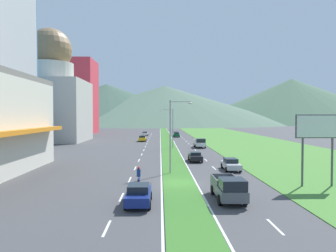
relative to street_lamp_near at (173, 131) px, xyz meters
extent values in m
plane|color=#424244|center=(0.40, -5.44, -4.95)|extent=(600.00, 600.00, 0.00)
cube|color=#387028|center=(0.40, 54.56, -4.92)|extent=(3.20, 240.00, 0.06)
cube|color=#477F33|center=(21.00, 54.56, -4.92)|extent=(24.00, 240.00, 0.06)
cube|color=silver|center=(-4.70, -18.13, -4.94)|extent=(0.16, 2.80, 0.01)
cube|color=silver|center=(-4.70, -10.83, -4.94)|extent=(0.16, 2.80, 0.01)
cube|color=silver|center=(-4.70, -3.52, -4.94)|extent=(0.16, 2.80, 0.01)
cube|color=silver|center=(-4.70, 3.79, -4.94)|extent=(0.16, 2.80, 0.01)
cube|color=silver|center=(-4.70, 11.09, -4.94)|extent=(0.16, 2.80, 0.01)
cube|color=silver|center=(-4.70, 18.40, -4.94)|extent=(0.16, 2.80, 0.01)
cube|color=silver|center=(-4.70, 25.70, -4.94)|extent=(0.16, 2.80, 0.01)
cube|color=silver|center=(-4.70, 33.01, -4.94)|extent=(0.16, 2.80, 0.01)
cube|color=silver|center=(-4.70, 40.32, -4.94)|extent=(0.16, 2.80, 0.01)
cube|color=silver|center=(-4.70, 47.62, -4.94)|extent=(0.16, 2.80, 0.01)
cube|color=silver|center=(-4.70, 54.93, -4.94)|extent=(0.16, 2.80, 0.01)
cube|color=silver|center=(-4.70, 62.24, -4.94)|extent=(0.16, 2.80, 0.01)
cube|color=silver|center=(-4.70, 69.54, -4.94)|extent=(0.16, 2.80, 0.01)
cube|color=silver|center=(-4.70, 76.85, -4.94)|extent=(0.16, 2.80, 0.01)
cube|color=silver|center=(-4.70, 84.15, -4.94)|extent=(0.16, 2.80, 0.01)
cube|color=silver|center=(5.50, -18.13, -4.94)|extent=(0.16, 2.80, 0.01)
cube|color=silver|center=(5.50, -10.83, -4.94)|extent=(0.16, 2.80, 0.01)
cube|color=silver|center=(5.50, -3.52, -4.94)|extent=(0.16, 2.80, 0.01)
cube|color=silver|center=(5.50, 3.79, -4.94)|extent=(0.16, 2.80, 0.01)
cube|color=silver|center=(5.50, 11.09, -4.94)|extent=(0.16, 2.80, 0.01)
cube|color=silver|center=(5.50, 18.40, -4.94)|extent=(0.16, 2.80, 0.01)
cube|color=silver|center=(5.50, 25.70, -4.94)|extent=(0.16, 2.80, 0.01)
cube|color=silver|center=(5.50, 33.01, -4.94)|extent=(0.16, 2.80, 0.01)
cube|color=silver|center=(5.50, 40.32, -4.94)|extent=(0.16, 2.80, 0.01)
cube|color=silver|center=(5.50, 47.62, -4.94)|extent=(0.16, 2.80, 0.01)
cube|color=silver|center=(5.50, 54.93, -4.94)|extent=(0.16, 2.80, 0.01)
cube|color=silver|center=(5.50, 62.24, -4.94)|extent=(0.16, 2.80, 0.01)
cube|color=silver|center=(5.50, 69.54, -4.94)|extent=(0.16, 2.80, 0.01)
cube|color=silver|center=(5.50, 76.85, -4.94)|extent=(0.16, 2.80, 0.01)
cube|color=silver|center=(5.50, 84.15, -4.94)|extent=(0.16, 2.80, 0.01)
cube|color=silver|center=(-1.35, 54.56, -4.94)|extent=(0.16, 240.00, 0.01)
cube|color=silver|center=(2.15, 54.56, -4.94)|extent=(0.16, 240.00, 0.01)
cube|color=orange|center=(-17.10, -3.45, 0.06)|extent=(2.82, 25.47, 0.60)
cube|color=#B7B2A8|center=(-30.78, 48.80, 3.15)|extent=(18.57, 18.57, 16.20)
cylinder|color=beige|center=(-30.78, 48.80, 13.56)|extent=(12.10, 12.10, 4.61)
sphere|color=olive|center=(-30.78, 48.80, 19.32)|extent=(11.52, 11.52, 11.52)
cube|color=#D83847|center=(-35.09, 88.36, 9.27)|extent=(16.20, 16.20, 28.44)
cone|color=#3D5647|center=(-48.94, 247.08, 12.57)|extent=(199.33, 199.33, 35.03)
cone|color=#516B56|center=(2.57, 241.71, 11.67)|extent=(214.17, 214.17, 33.23)
cone|color=#47664C|center=(123.84, 263.18, 16.13)|extent=(198.92, 198.92, 42.15)
cylinder|color=#99999E|center=(-0.30, 0.00, -0.66)|extent=(0.18, 0.18, 8.57)
cylinder|color=#99999E|center=(0.87, 0.01, 3.47)|extent=(2.35, 0.13, 0.10)
ellipsoid|color=silver|center=(2.05, 0.02, 3.27)|extent=(0.56, 0.28, 0.20)
cylinder|color=#99999E|center=(1.17, 28.91, -0.84)|extent=(0.18, 0.18, 8.21)
cylinder|color=#99999E|center=(-0.04, 28.97, 3.11)|extent=(2.44, 0.22, 0.10)
ellipsoid|color=silver|center=(-1.26, 29.03, 2.91)|extent=(0.56, 0.28, 0.20)
cylinder|color=#4C4C51|center=(12.06, -7.29, -2.58)|extent=(0.20, 0.20, 4.73)
cylinder|color=#4C4C51|center=(14.93, -7.29, -2.58)|extent=(0.20, 0.20, 4.73)
cube|color=silver|center=(13.50, -7.39, 0.81)|extent=(4.09, 0.16, 2.06)
cube|color=#4C4C51|center=(13.50, -7.27, 0.81)|extent=(4.29, 0.08, 2.26)
cube|color=navy|center=(-3.13, -12.99, -4.28)|extent=(1.80, 4.50, 0.70)
cube|color=black|center=(-3.13, -13.17, -3.66)|extent=(1.55, 1.98, 0.55)
cylinder|color=black|center=(-3.99, -11.60, -4.63)|extent=(0.22, 0.64, 0.64)
cylinder|color=black|center=(-2.26, -11.60, -4.63)|extent=(0.22, 0.64, 0.64)
cylinder|color=black|center=(-3.99, -14.39, -4.63)|extent=(0.22, 0.64, 0.64)
cylinder|color=black|center=(-2.26, -14.39, -4.63)|extent=(0.22, 0.64, 0.64)
cube|color=silver|center=(3.86, 69.49, -4.24)|extent=(1.86, 4.07, 0.77)
cube|color=black|center=(3.86, 69.65, -3.64)|extent=(1.60, 1.79, 0.43)
cylinder|color=black|center=(4.75, 68.23, -4.63)|extent=(0.22, 0.64, 0.64)
cylinder|color=black|center=(2.97, 68.23, -4.63)|extent=(0.22, 0.64, 0.64)
cylinder|color=black|center=(4.75, 70.75, -4.63)|extent=(0.22, 0.64, 0.64)
cylinder|color=black|center=(2.97, 70.75, -4.63)|extent=(0.22, 0.64, 0.64)
cube|color=black|center=(3.73, 9.77, -4.30)|extent=(1.78, 4.15, 0.65)
cube|color=black|center=(3.73, 9.93, -3.77)|extent=(1.53, 1.82, 0.43)
cylinder|color=black|center=(4.58, 8.48, -4.63)|extent=(0.22, 0.64, 0.64)
cylinder|color=black|center=(2.87, 8.48, -4.63)|extent=(0.22, 0.64, 0.64)
cylinder|color=black|center=(4.58, 11.05, -4.63)|extent=(0.22, 0.64, 0.64)
cylinder|color=black|center=(2.87, 11.05, -4.63)|extent=(0.22, 0.64, 0.64)
cube|color=#0C5128|center=(3.80, 64.34, -4.28)|extent=(1.74, 4.08, 0.69)
cube|color=black|center=(3.80, 64.50, -3.68)|extent=(1.50, 1.79, 0.51)
cylinder|color=black|center=(4.63, 63.07, -4.63)|extent=(0.22, 0.64, 0.64)
cylinder|color=black|center=(2.96, 63.07, -4.63)|extent=(0.22, 0.64, 0.64)
cylinder|color=black|center=(4.63, 65.60, -4.63)|extent=(0.22, 0.64, 0.64)
cylinder|color=black|center=(2.96, 65.60, -4.63)|extent=(0.22, 0.64, 0.64)
cube|color=silver|center=(-6.63, 72.38, -4.30)|extent=(1.87, 4.12, 0.65)
cube|color=black|center=(-6.63, 72.21, -3.77)|extent=(1.61, 1.81, 0.41)
cylinder|color=black|center=(-7.52, 73.66, -4.63)|extent=(0.22, 0.64, 0.64)
cylinder|color=black|center=(-5.73, 73.66, -4.63)|extent=(0.22, 0.64, 0.64)
cylinder|color=black|center=(-7.52, 71.10, -4.63)|extent=(0.22, 0.64, 0.64)
cylinder|color=black|center=(-5.73, 71.10, -4.63)|extent=(0.22, 0.64, 0.64)
cube|color=yellow|center=(-6.18, 47.46, -4.28)|extent=(1.83, 4.13, 0.70)
cube|color=black|center=(-6.18, 47.30, -3.66)|extent=(1.57, 1.82, 0.55)
cylinder|color=black|center=(-7.06, 48.74, -4.63)|extent=(0.22, 0.64, 0.64)
cylinder|color=black|center=(-5.30, 48.74, -4.63)|extent=(0.22, 0.64, 0.64)
cylinder|color=black|center=(-7.06, 46.19, -4.63)|extent=(0.22, 0.64, 0.64)
cylinder|color=black|center=(-5.30, 46.19, -4.63)|extent=(0.22, 0.64, 0.64)
cube|color=#B2B2B7|center=(7.32, 2.04, -4.32)|extent=(1.74, 4.49, 0.62)
cube|color=black|center=(7.32, 2.22, -3.74)|extent=(1.50, 1.98, 0.52)
cylinder|color=black|center=(8.16, 0.65, -4.63)|extent=(0.22, 0.64, 0.64)
cylinder|color=black|center=(6.49, 0.65, -4.63)|extent=(0.22, 0.64, 0.64)
cylinder|color=black|center=(8.16, 3.43, -4.63)|extent=(0.22, 0.64, 0.64)
cylinder|color=black|center=(6.49, 3.43, -4.63)|extent=(0.22, 0.64, 0.64)
cube|color=silver|center=(7.02, 30.81, -4.15)|extent=(2.00, 5.40, 0.80)
cube|color=black|center=(7.02, 29.21, -3.35)|extent=(1.84, 2.00, 0.80)
cube|color=silver|center=(7.96, 31.91, -3.53)|extent=(0.10, 3.20, 0.44)
cube|color=silver|center=(6.08, 31.91, -3.53)|extent=(0.10, 3.20, 0.44)
cube|color=silver|center=(7.02, 33.46, -3.53)|extent=(1.84, 0.10, 0.44)
cylinder|color=black|center=(7.98, 29.19, -4.55)|extent=(0.26, 0.80, 0.80)
cylinder|color=black|center=(6.06, 29.19, -4.55)|extent=(0.26, 0.80, 0.80)
cylinder|color=black|center=(7.98, 32.43, -4.55)|extent=(0.26, 0.80, 0.80)
cylinder|color=black|center=(6.06, 32.43, -4.55)|extent=(0.26, 0.80, 0.80)
cube|color=#515459|center=(3.97, -11.80, -4.15)|extent=(2.00, 5.40, 0.80)
cube|color=black|center=(3.97, -13.40, -3.35)|extent=(1.84, 2.00, 0.80)
cube|color=#515459|center=(4.91, -10.70, -3.53)|extent=(0.10, 3.20, 0.44)
cube|color=#515459|center=(3.03, -10.70, -3.53)|extent=(0.10, 3.20, 0.44)
cube|color=#515459|center=(3.97, -9.15, -3.53)|extent=(1.84, 0.10, 0.44)
cylinder|color=black|center=(4.93, -13.42, -4.55)|extent=(0.26, 0.80, 0.80)
cylinder|color=black|center=(3.01, -13.42, -4.55)|extent=(0.26, 0.80, 0.80)
cylinder|color=black|center=(4.93, -10.18, -4.55)|extent=(0.26, 0.80, 0.80)
cylinder|color=black|center=(3.01, -10.18, -4.55)|extent=(0.26, 0.80, 0.80)
cylinder|color=black|center=(-3.58, -5.43, -4.65)|extent=(0.10, 0.60, 0.60)
cylinder|color=black|center=(-3.58, -6.83, -4.65)|extent=(0.12, 0.60, 0.60)
cube|color=navy|center=(-3.58, -6.13, -4.47)|extent=(0.20, 1.12, 0.25)
ellipsoid|color=navy|center=(-3.58, -5.93, -4.12)|extent=(0.24, 0.44, 0.24)
cube|color=navy|center=(-3.58, -6.23, -3.75)|extent=(0.36, 0.28, 0.70)
sphere|color=red|center=(-3.58, -6.18, -3.28)|extent=(0.26, 0.26, 0.26)
camera|label=1|loc=(-1.49, -37.08, 1.79)|focal=34.02mm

